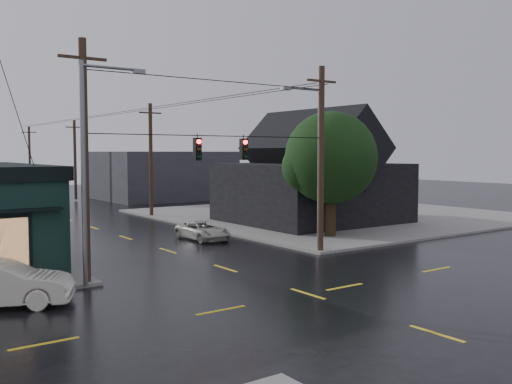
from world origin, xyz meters
TOP-DOWN VIEW (x-y plane):
  - ground_plane at (0.00, 0.00)m, footprint 160.00×160.00m
  - sidewalk_ne at (20.00, 20.00)m, footprint 28.00×28.00m
  - ne_building at (15.00, 17.00)m, footprint 12.60×11.60m
  - corner_tree at (10.67, 10.20)m, footprint 5.94×5.94m
  - utility_pole_nw at (-6.50, 6.50)m, footprint 2.00×0.32m
  - utility_pole_ne at (6.50, 6.50)m, footprint 2.00×0.32m
  - utility_pole_far_a at (6.50, 28.00)m, footprint 2.00×0.32m
  - utility_pole_far_b at (6.50, 48.00)m, footprint 2.00×0.32m
  - utility_pole_far_c at (6.50, 68.00)m, footprint 2.00×0.32m
  - span_signal_assembly at (0.10, 6.50)m, footprint 13.00×0.48m
  - streetlight_nw at (-6.80, 5.80)m, footprint 5.40×0.30m
  - streetlight_ne at (7.00, 7.20)m, footprint 5.40×0.30m
  - bg_building_east at (16.00, 45.00)m, footprint 14.00×12.00m
  - suv_silver at (3.61, 14.33)m, footprint 2.09×4.32m

SIDE VIEW (x-z plane):
  - ground_plane at x=0.00m, z-range 0.00..0.00m
  - utility_pole_nw at x=-6.50m, z-range -5.08..5.08m
  - utility_pole_ne at x=6.50m, z-range -5.08..5.08m
  - utility_pole_far_a at x=6.50m, z-range -4.83..4.83m
  - utility_pole_far_b at x=6.50m, z-range -4.58..4.58m
  - utility_pole_far_c at x=6.50m, z-range -4.58..4.58m
  - streetlight_nw at x=-6.80m, z-range -4.58..4.58m
  - streetlight_ne at x=7.00m, z-range -4.58..4.58m
  - sidewalk_ne at x=20.00m, z-range 0.00..0.15m
  - suv_silver at x=3.61m, z-range 0.00..1.19m
  - bg_building_east at x=16.00m, z-range 0.00..5.60m
  - ne_building at x=15.00m, z-range 0.09..8.85m
  - corner_tree at x=10.67m, z-range 1.15..9.16m
  - span_signal_assembly at x=0.10m, z-range 5.08..6.31m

